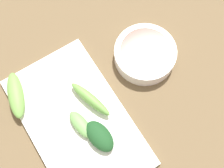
% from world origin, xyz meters
% --- Properties ---
extents(tabletop, '(2.10, 2.10, 0.02)m').
position_xyz_m(tabletop, '(0.00, 0.00, 0.01)').
color(tabletop, brown).
rests_on(tabletop, ground).
extents(sauce_bowl, '(0.13, 0.13, 0.04)m').
position_xyz_m(sauce_bowl, '(-0.12, -0.04, 0.04)').
color(sauce_bowl, white).
rests_on(sauce_bowl, tabletop).
extents(serving_plate, '(0.18, 0.31, 0.01)m').
position_xyz_m(serving_plate, '(0.07, 0.01, 0.03)').
color(serving_plate, white).
rests_on(serving_plate, tabletop).
extents(broccoli_leafy_0, '(0.05, 0.07, 0.03)m').
position_xyz_m(broccoli_leafy_0, '(0.05, 0.06, 0.05)').
color(broccoli_leafy_0, '#1C4922').
rests_on(broccoli_leafy_0, serving_plate).
extents(broccoli_stalk_1, '(0.05, 0.10, 0.03)m').
position_xyz_m(broccoli_stalk_1, '(0.03, -0.01, 0.05)').
color(broccoli_stalk_1, '#6CA84A').
rests_on(broccoli_stalk_1, serving_plate).
extents(broccoli_stalk_2, '(0.03, 0.07, 0.02)m').
position_xyz_m(broccoli_stalk_2, '(0.07, 0.02, 0.04)').
color(broccoli_stalk_2, '#6DA758').
rests_on(broccoli_stalk_2, serving_plate).
extents(broccoli_stalk_3, '(0.06, 0.10, 0.02)m').
position_xyz_m(broccoli_stalk_3, '(0.15, -0.10, 0.04)').
color(broccoli_stalk_3, '#6BA248').
rests_on(broccoli_stalk_3, serving_plate).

